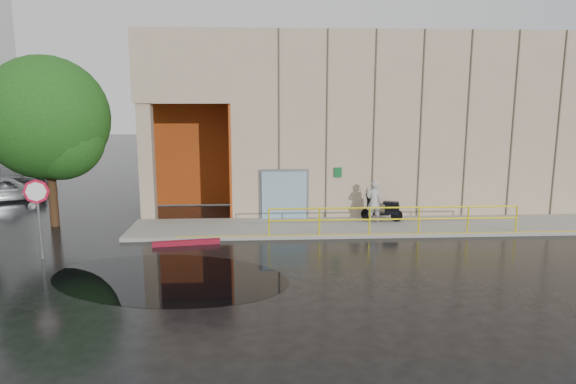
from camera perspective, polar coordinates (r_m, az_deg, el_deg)
The scene contains 12 objects.
ground at distance 16.37m, azimuth -0.15°, elevation -8.19°, with size 120.00×120.00×0.00m, color black.
sidewalk at distance 21.20m, azimuth 10.08°, elevation -3.79°, with size 20.00×3.00×0.15m, color gray.
building at distance 27.14m, azimuth 9.51°, elevation 8.15°, with size 20.00×10.17×8.00m.
guardrail at distance 19.84m, azimuth 11.73°, elevation -3.03°, with size 9.56×0.06×1.03m.
person at distance 21.31m, azimuth 9.51°, elevation -1.08°, with size 0.64×0.42×1.75m, color #A3A3A7.
scooter at distance 21.73m, azimuth 10.47°, elevation -1.18°, with size 1.77×1.02×1.33m.
stop_sign at distance 18.41m, azimuth -26.09°, elevation -0.96°, with size 0.78×0.24×2.66m.
red_curb at distance 18.90m, azimuth -11.22°, elevation -5.54°, with size 2.40×0.18×0.18m, color maroon.
puddle at distance 15.70m, azimuth -13.09°, elevation -9.29°, with size 7.14×4.40×0.01m, color black.
car_a at distance 29.85m, azimuth -28.95°, elevation 0.31°, with size 1.54×3.82×1.30m, color #A2A5A9.
car_c at distance 33.62m, azimuth -28.10°, elevation 1.38°, with size 1.81×4.46×1.30m, color #A4A6AB.
tree_near at distance 22.69m, azimuth -24.94°, elevation 6.98°, with size 4.92×4.92×6.90m.
Camera 1 is at (-0.82, -15.48, 5.24)m, focal length 32.00 mm.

